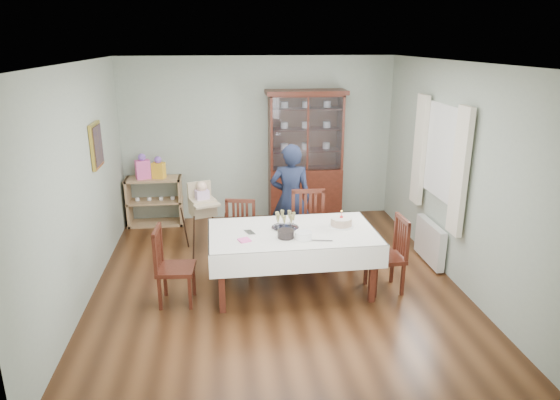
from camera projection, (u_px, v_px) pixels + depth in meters
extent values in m
plane|color=#593319|center=(276.00, 280.00, 6.38)|extent=(5.00, 5.00, 0.00)
plane|color=#9EAA99|center=(259.00, 139.00, 8.33)|extent=(4.50, 0.00, 4.50)
plane|color=#9EAA99|center=(81.00, 185.00, 5.72)|extent=(0.00, 5.00, 5.00)
plane|color=#9EAA99|center=(454.00, 173.00, 6.23)|extent=(0.00, 5.00, 5.00)
plane|color=white|center=(275.00, 62.00, 5.56)|extent=(5.00, 5.00, 0.00)
cube|color=#4C1D13|center=(293.00, 234.00, 5.97)|extent=(1.92, 1.09, 0.06)
cube|color=silver|center=(293.00, 232.00, 5.96)|extent=(2.02, 1.19, 0.01)
cube|color=#4C1D13|center=(305.00, 193.00, 8.47)|extent=(1.20, 0.45, 0.90)
cube|color=white|center=(308.00, 134.00, 7.97)|extent=(1.12, 0.01, 1.16)
cube|color=#4C1D13|center=(306.00, 92.00, 7.95)|extent=(1.30, 0.48, 0.07)
cube|color=tan|center=(157.00, 223.00, 8.33)|extent=(0.90, 0.38, 0.04)
cube|color=tan|center=(155.00, 201.00, 8.22)|extent=(0.90, 0.38, 0.03)
cube|color=tan|center=(153.00, 179.00, 8.10)|extent=(0.90, 0.38, 0.04)
cube|color=tan|center=(129.00, 202.00, 8.17)|extent=(0.04, 0.38, 0.80)
cube|color=tan|center=(181.00, 200.00, 8.27)|extent=(0.04, 0.38, 0.80)
cube|color=gold|center=(96.00, 145.00, 6.38)|extent=(0.04, 0.48, 0.58)
cube|color=white|center=(443.00, 152.00, 6.44)|extent=(0.04, 1.02, 1.22)
cube|color=silver|center=(460.00, 172.00, 5.88)|extent=(0.07, 0.30, 1.55)
cube|color=silver|center=(420.00, 150.00, 7.05)|extent=(0.07, 0.30, 1.55)
cube|color=white|center=(430.00, 242.00, 6.82)|extent=(0.10, 0.80, 0.55)
cube|color=#4C1D13|center=(239.00, 240.00, 6.55)|extent=(0.49, 0.49, 0.05)
cube|color=#4C1D13|center=(240.00, 217.00, 6.65)|extent=(0.40, 0.12, 0.49)
cube|color=#4C1D13|center=(310.00, 235.00, 6.61)|extent=(0.48, 0.48, 0.05)
cube|color=#4C1D13|center=(308.00, 209.00, 6.72)|extent=(0.45, 0.06, 0.55)
cube|color=#4C1D13|center=(176.00, 269.00, 5.74)|extent=(0.45, 0.45, 0.05)
cube|color=#4C1D13|center=(158.00, 249.00, 5.65)|extent=(0.07, 0.40, 0.49)
cube|color=#4C1D13|center=(385.00, 258.00, 6.03)|extent=(0.44, 0.44, 0.05)
cube|color=#4C1D13|center=(401.00, 237.00, 5.98)|extent=(0.06, 0.40, 0.49)
imported|color=black|center=(291.00, 199.00, 7.05)|extent=(0.62, 0.45, 1.58)
cube|color=tan|center=(203.00, 207.00, 7.14)|extent=(0.42, 0.40, 0.24)
cube|color=tan|center=(202.00, 193.00, 7.07)|extent=(0.34, 0.17, 0.28)
cube|color=tan|center=(202.00, 201.00, 7.11)|extent=(0.39, 0.27, 0.03)
cube|color=silver|center=(202.00, 196.00, 7.09)|extent=(0.22, 0.19, 0.18)
sphere|color=beige|center=(202.00, 187.00, 7.04)|extent=(0.15, 0.15, 0.15)
cylinder|color=silver|center=(285.00, 228.00, 6.03)|extent=(0.33, 0.33, 0.01)
torus|color=silver|center=(285.00, 227.00, 6.03)|extent=(0.34, 0.34, 0.01)
cylinder|color=white|center=(341.00, 226.00, 6.11)|extent=(0.30, 0.30, 0.02)
cylinder|color=brown|center=(341.00, 221.00, 6.09)|extent=(0.26, 0.26, 0.09)
cylinder|color=silver|center=(341.00, 218.00, 6.08)|extent=(0.26, 0.26, 0.01)
cylinder|color=#F24C4C|center=(341.00, 214.00, 6.06)|extent=(0.01, 0.01, 0.07)
sphere|color=yellow|center=(342.00, 211.00, 6.05)|extent=(0.02, 0.02, 0.02)
cylinder|color=black|center=(286.00, 234.00, 5.75)|extent=(0.25, 0.25, 0.09)
cylinder|color=white|center=(303.00, 235.00, 5.71)|extent=(0.20, 0.20, 0.08)
cube|color=#FB5CAE|center=(244.00, 240.00, 5.66)|extent=(0.16, 0.16, 0.02)
cube|color=silver|center=(319.00, 241.00, 5.66)|extent=(0.30, 0.08, 0.01)
cube|color=#FB5CAE|center=(143.00, 169.00, 8.01)|extent=(0.26, 0.21, 0.30)
sphere|color=#E533B2|center=(142.00, 157.00, 7.95)|extent=(0.12, 0.12, 0.12)
cube|color=yellow|center=(159.00, 170.00, 8.05)|extent=(0.23, 0.19, 0.25)
sphere|color=#E533B2|center=(158.00, 160.00, 8.00)|extent=(0.12, 0.12, 0.12)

